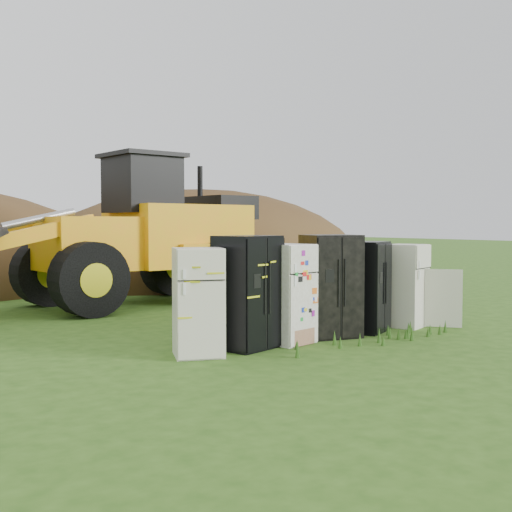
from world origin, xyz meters
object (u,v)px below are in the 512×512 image
Objects in this scene: fridge_leftmost at (198,302)px; fridge_open_door at (406,285)px; fridge_black_side at (247,292)px; wheel_loader at (108,230)px; fridge_black_right at (365,287)px; fridge_sticker at (288,294)px; fridge_dark_mid at (331,286)px.

fridge_open_door is (4.91, 0.02, -0.02)m from fridge_leftmost.
fridge_black_side is 6.40m from wheel_loader.
fridge_leftmost is 0.21× the size of wheel_loader.
fridge_leftmost is at bearing 156.28° from fridge_black_right.
fridge_leftmost is 3.78m from fridge_black_right.
fridge_black_side reaches higher than fridge_open_door.
fridge_black_right is 0.22× the size of wheel_loader.
wheel_loader is at bearing 73.96° from fridge_black_side.
fridge_sticker reaches higher than fridge_open_door.
fridge_sticker is 1.04× the size of fridge_open_door.
wheel_loader is (1.17, 6.38, 1.09)m from fridge_leftmost.
fridge_black_side reaches higher than fridge_black_right.
fridge_leftmost is at bearing -164.10° from fridge_dark_mid.
fridge_leftmost is at bearing 162.16° from fridge_open_door.
fridge_black_right reaches higher than fridge_leftmost.
fridge_dark_mid reaches higher than fridge_black_right.
fridge_sticker is at bearing 23.08° from fridge_leftmost.
fridge_black_side is (0.99, 0.06, 0.09)m from fridge_leftmost.
fridge_dark_mid is 1.13× the size of fridge_open_door.
fridge_black_right is (2.79, -0.00, -0.07)m from fridge_black_side.
fridge_black_side reaches higher than fridge_sticker.
wheel_loader is at bearing 102.37° from fridge_open_door.
wheel_loader reaches higher than fridge_sticker.
fridge_dark_mid is (1.04, 0.03, 0.08)m from fridge_sticker.
fridge_open_door is at bearing 14.46° from fridge_dark_mid.
fridge_dark_mid is 0.92m from fridge_black_right.
fridge_sticker is 1.96m from fridge_black_right.
fridge_leftmost is 2.87m from fridge_dark_mid.
fridge_leftmost is 1.02× the size of fridge_open_door.
fridge_sticker is at bearing 156.69° from fridge_black_right.
fridge_sticker is 3.08m from fridge_open_door.
fridge_black_side is 1.87m from fridge_dark_mid.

